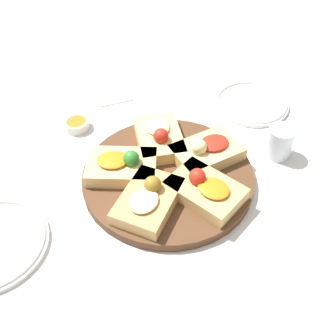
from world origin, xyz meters
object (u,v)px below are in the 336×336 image
(napkin_stack, at_px, (113,95))
(dipping_bowl, at_px, (77,124))
(serving_board, at_px, (168,176))
(water_glass, at_px, (279,142))
(plate_left, at_px, (251,103))

(napkin_stack, height_order, dipping_bowl, dipping_bowl)
(serving_board, xyz_separation_m, water_glass, (-0.26, 0.10, 0.03))
(plate_left, bearing_deg, serving_board, 11.80)
(serving_board, relative_size, water_glass, 4.94)
(napkin_stack, bearing_deg, water_glass, 110.71)
(napkin_stack, bearing_deg, plate_left, 134.33)
(plate_left, relative_size, dipping_bowl, 3.15)
(water_glass, xyz_separation_m, napkin_stack, (0.18, -0.47, -0.04))
(dipping_bowl, bearing_deg, napkin_stack, -157.22)
(napkin_stack, relative_size, dipping_bowl, 1.52)
(water_glass, distance_m, dipping_bowl, 0.52)
(serving_board, relative_size, napkin_stack, 3.86)
(serving_board, distance_m, dipping_bowl, 0.31)
(water_glass, xyz_separation_m, dipping_bowl, (0.33, -0.40, -0.03))
(water_glass, bearing_deg, serving_board, -21.25)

